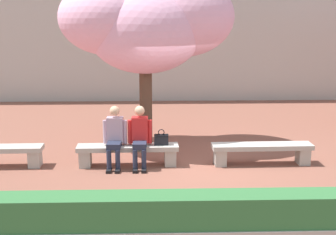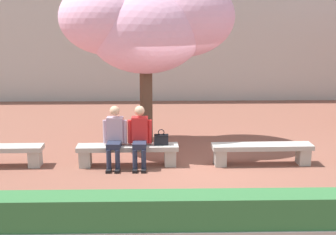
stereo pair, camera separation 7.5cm
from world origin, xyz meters
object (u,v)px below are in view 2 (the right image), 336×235
(handbag, at_px, (161,139))
(cherry_tree_main, at_px, (147,22))
(stone_bench_center, at_px, (262,150))
(person_seated_right, at_px, (140,134))
(person_seated_left, at_px, (115,135))
(stone_bench_near_west, at_px, (128,151))

(handbag, bearing_deg, cherry_tree_main, 102.29)
(stone_bench_center, distance_m, person_seated_right, 2.63)
(person_seated_right, bearing_deg, cherry_tree_main, 84.92)
(person_seated_left, relative_size, cherry_tree_main, 0.32)
(stone_bench_center, distance_m, person_seated_left, 3.15)
(handbag, xyz_separation_m, cherry_tree_main, (-0.32, 1.45, 2.39))
(person_seated_left, xyz_separation_m, person_seated_right, (0.52, -0.00, 0.00))
(person_seated_right, bearing_deg, stone_bench_center, 1.18)
(stone_bench_near_west, xyz_separation_m, cherry_tree_main, (0.40, 1.47, 2.65))
(person_seated_left, xyz_separation_m, cherry_tree_main, (0.66, 1.53, 2.27))
(stone_bench_near_west, relative_size, cherry_tree_main, 0.53)
(stone_bench_center, xyz_separation_m, person_seated_left, (-3.13, -0.05, 0.39))
(person_seated_left, height_order, cherry_tree_main, cherry_tree_main)
(stone_bench_near_west, xyz_separation_m, stone_bench_center, (2.86, 0.00, 0.00))
(person_seated_right, bearing_deg, person_seated_left, 179.99)
(stone_bench_center, bearing_deg, person_seated_right, -178.82)
(stone_bench_near_west, xyz_separation_m, person_seated_left, (-0.26, -0.05, 0.39))
(stone_bench_center, relative_size, handbag, 6.33)
(stone_bench_near_west, distance_m, person_seated_right, 0.47)
(stone_bench_center, relative_size, cherry_tree_main, 0.53)
(stone_bench_center, height_order, cherry_tree_main, cherry_tree_main)
(stone_bench_near_west, distance_m, cherry_tree_main, 3.06)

